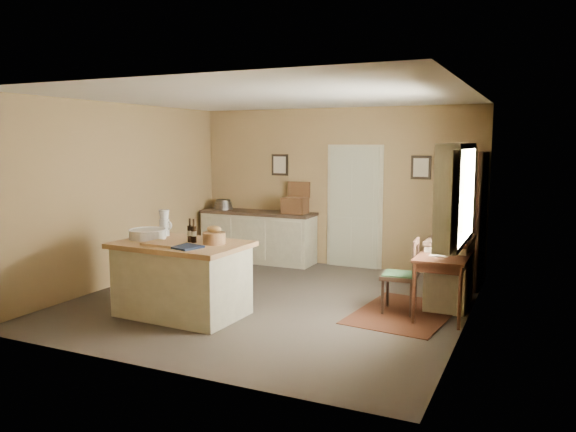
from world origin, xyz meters
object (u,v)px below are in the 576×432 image
writing_desk (444,262)px  right_cabinet (450,271)px  sideboard (259,235)px  shelving_unit (475,220)px  work_island (182,277)px  desk_chair (399,276)px

writing_desk → right_cabinet: size_ratio=0.99×
sideboard → right_cabinet: (3.54, -1.39, -0.02)m
shelving_unit → writing_desk: bearing=-95.1°
sideboard → shelving_unit: size_ratio=1.05×
work_island → desk_chair: 2.71m
work_island → writing_desk: size_ratio=1.66×
writing_desk → desk_chair: 0.57m
writing_desk → shelving_unit: bearing=84.9°
work_island → right_cabinet: (2.94, 1.80, -0.02)m
sideboard → writing_desk: sideboard is taller
right_cabinet → writing_desk: bearing=-90.0°
sideboard → desk_chair: sideboard is taller
work_island → shelving_unit: size_ratio=0.82×
right_cabinet → shelving_unit: (0.15, 1.19, 0.53)m
work_island → sideboard: (-0.60, 3.19, -0.00)m
desk_chair → right_cabinet: (0.52, 0.58, -0.00)m
desk_chair → shelving_unit: (0.68, 1.77, 0.53)m
work_island → right_cabinet: work_island is taller
writing_desk → shelving_unit: (0.15, 1.70, 0.32)m
work_island → writing_desk: work_island is taller
right_cabinet → shelving_unit: bearing=82.7°
writing_desk → shelving_unit: 1.74m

